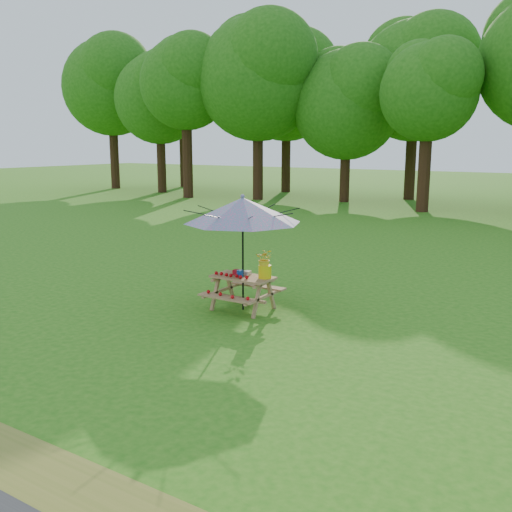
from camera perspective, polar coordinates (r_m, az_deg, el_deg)
The scene contains 7 objects.
ground at distance 8.92m, azimuth -12.90°, elevation -10.08°, with size 120.00×120.00×0.00m, color #297215.
treeline at distance 28.80m, azimuth 21.48°, elevation 20.14°, with size 60.00×12.00×16.00m, color #1D6010, non-canonical shape.
picnic_table at distance 11.10m, azimuth -1.31°, elevation -3.76°, with size 1.20×1.32×0.67m.
patio_umbrella at distance 10.79m, azimuth -1.35°, elevation 4.59°, with size 2.34×2.34×2.25m.
produce_bins at distance 11.06m, azimuth -1.54°, elevation -1.70°, with size 0.28×0.37×0.13m.
tomatoes_row at distance 10.95m, azimuth -2.49°, elevation -1.93°, with size 0.77×0.13×0.07m, color #C0060C, non-canonical shape.
flower_bucket at distance 10.80m, azimuth 0.90°, elevation -0.66°, with size 0.42×0.40×0.56m.
Camera 1 is at (6.01, -5.76, 3.21)m, focal length 40.00 mm.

